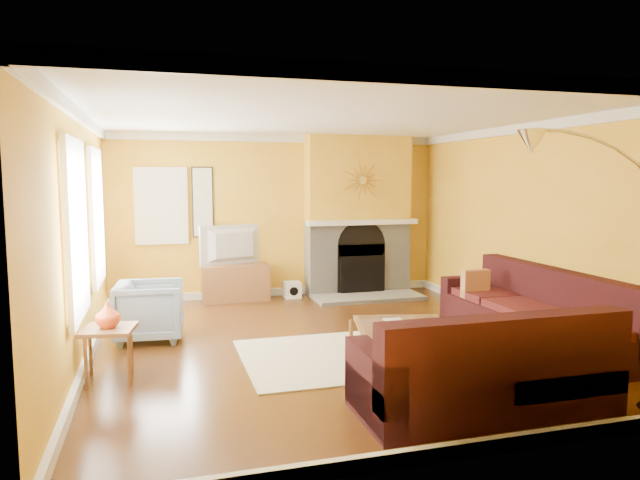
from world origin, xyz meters
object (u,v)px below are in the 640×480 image
object	(u,v)px
sectional_sofa	(459,320)
coffee_table	(403,342)
media_console	(235,282)
arc_lamp	(608,283)
armchair	(150,311)
side_table	(109,354)

from	to	relation	value
sectional_sofa	coffee_table	distance (m)	0.66
media_console	arc_lamp	distance (m)	6.05
sectional_sofa	coffee_table	xyz separation A→B (m)	(-0.58, 0.18, -0.25)
sectional_sofa	armchair	xyz separation A→B (m)	(-3.25, 1.74, -0.08)
media_console	side_table	world-z (taller)	media_console
arc_lamp	media_console	bearing A→B (deg)	111.54
sectional_sofa	arc_lamp	world-z (taller)	arc_lamp
side_table	arc_lamp	world-z (taller)	arc_lamp
arc_lamp	side_table	bearing A→B (deg)	150.66
sectional_sofa	arc_lamp	xyz separation A→B (m)	(0.26, -1.81, 0.72)
arc_lamp	armchair	bearing A→B (deg)	134.62
media_console	armchair	xyz separation A→B (m)	(-1.31, -2.01, 0.07)
sectional_sofa	side_table	xyz separation A→B (m)	(-3.62, 0.37, -0.18)
side_table	arc_lamp	bearing A→B (deg)	-29.34
media_console	armchair	size ratio (longest dim) A/B	1.33
sectional_sofa	coffee_table	size ratio (longest dim) A/B	3.46
coffee_table	arc_lamp	bearing A→B (deg)	-67.20
armchair	side_table	world-z (taller)	armchair
sectional_sofa	side_table	size ratio (longest dim) A/B	6.41
armchair	side_table	bearing A→B (deg)	169.20
sectional_sofa	side_table	bearing A→B (deg)	174.17
coffee_table	armchair	size ratio (longest dim) A/B	1.23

